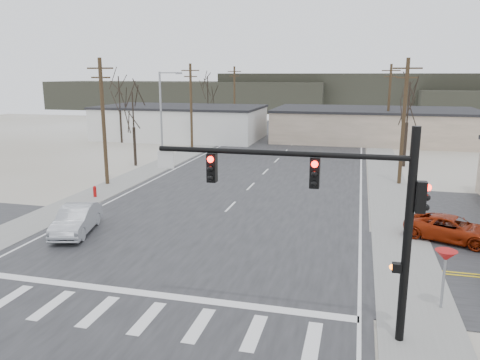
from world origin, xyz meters
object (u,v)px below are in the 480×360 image
object	(u,v)px
traffic_signal_mast	(348,203)
fire_hydrant	(95,192)
sedan_crossing	(76,220)
car_far_a	(288,135)
car_parked_red	(452,229)
car_far_b	(281,121)

from	to	relation	value
traffic_signal_mast	fire_hydrant	xyz separation A→B (m)	(-18.09, 14.20, -4.22)
sedan_crossing	car_far_a	distance (m)	41.09
traffic_signal_mast	car_far_a	bearing A→B (deg)	100.82
sedan_crossing	car_far_a	bearing A→B (deg)	67.00
car_far_a	car_parked_red	world-z (taller)	car_far_a
traffic_signal_mast	car_far_a	distance (m)	48.63
traffic_signal_mast	car_parked_red	size ratio (longest dim) A/B	1.88
fire_hydrant	car_far_a	size ratio (longest dim) A/B	0.18
traffic_signal_mast	fire_hydrant	distance (m)	23.39
traffic_signal_mast	fire_hydrant	world-z (taller)	traffic_signal_mast
car_far_b	car_parked_red	world-z (taller)	car_far_b
fire_hydrant	car_far_b	size ratio (longest dim) A/B	0.19
car_parked_red	fire_hydrant	bearing A→B (deg)	103.88
fire_hydrant	car_far_a	xyz separation A→B (m)	(8.99, 33.40, 0.29)
sedan_crossing	fire_hydrant	bearing A→B (deg)	99.28
car_far_a	traffic_signal_mast	bearing A→B (deg)	93.76
traffic_signal_mast	sedan_crossing	world-z (taller)	traffic_signal_mast
car_far_a	car_parked_red	xyz separation A→B (m)	(14.41, -36.85, -0.05)
fire_hydrant	car_parked_red	bearing A→B (deg)	-8.37
sedan_crossing	car_parked_red	distance (m)	20.47
fire_hydrant	sedan_crossing	bearing A→B (deg)	-65.69
sedan_crossing	car_parked_red	world-z (taller)	sedan_crossing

